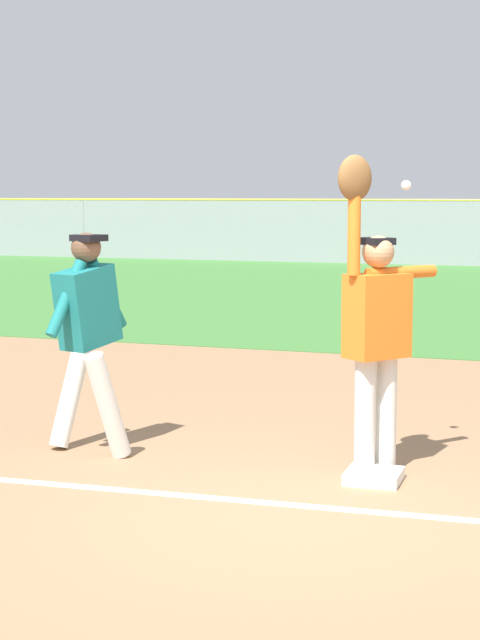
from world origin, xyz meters
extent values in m
plane|color=#936D4C|center=(0.00, 0.00, 0.00)|extent=(72.51, 72.51, 0.00)
cube|color=white|center=(0.31, 1.01, 0.04)|extent=(0.39, 0.39, 0.08)
cylinder|color=silver|center=(0.33, 1.31, 0.42)|extent=(0.21, 0.21, 0.85)
cylinder|color=silver|center=(0.21, 1.15, 0.42)|extent=(0.21, 0.21, 0.85)
cube|color=orange|center=(0.27, 1.23, 1.15)|extent=(0.47, 0.51, 0.60)
sphere|color=tan|center=(0.27, 1.23, 1.60)|extent=(0.32, 0.32, 0.23)
cube|color=black|center=(0.25, 1.25, 1.68)|extent=(0.30, 0.29, 0.05)
cylinder|color=orange|center=(0.14, 1.06, 1.76)|extent=(0.13, 0.13, 0.62)
cylinder|color=orange|center=(0.41, 1.41, 1.45)|extent=(0.45, 0.55, 0.09)
ellipsoid|color=brown|center=(0.14, 1.06, 2.12)|extent=(0.28, 0.31, 0.32)
cylinder|color=white|center=(-1.71, 0.92, 0.42)|extent=(0.27, 0.46, 0.85)
cylinder|color=white|center=(-2.20, 1.24, 0.42)|extent=(0.27, 0.46, 0.85)
cube|color=#197272|center=(-1.95, 1.08, 1.15)|extent=(0.40, 0.58, 0.66)
sphere|color=brown|center=(-1.95, 1.08, 1.60)|extent=(0.29, 0.29, 0.23)
cube|color=black|center=(-1.92, 1.07, 1.68)|extent=(0.27, 0.26, 0.05)
cylinder|color=#197272|center=(-1.89, 1.29, 1.23)|extent=(0.20, 0.41, 0.58)
cylinder|color=#197272|center=(-2.02, 0.87, 1.23)|extent=(0.20, 0.41, 0.58)
sphere|color=white|center=(0.39, 1.61, 2.07)|extent=(0.07, 0.07, 0.07)
cylinder|color=gray|center=(-13.83, 23.65, 0.90)|extent=(0.08, 0.08, 1.80)
cube|color=black|center=(-7.56, 26.68, 0.57)|extent=(4.59, 2.39, 0.55)
cube|color=#2D333D|center=(-7.56, 26.68, 1.05)|extent=(2.39, 1.99, 0.40)
cylinder|color=black|center=(-6.23, 27.79, 0.30)|extent=(0.62, 0.29, 0.60)
cylinder|color=black|center=(-6.01, 25.91, 0.30)|extent=(0.62, 0.29, 0.60)
cylinder|color=black|center=(-9.11, 27.46, 0.30)|extent=(0.62, 0.29, 0.60)
cylinder|color=black|center=(-8.89, 25.57, 0.30)|extent=(0.62, 0.29, 0.60)
cube|color=#B21E1E|center=(-2.90, 26.65, 0.57)|extent=(4.55, 2.29, 0.55)
cube|color=#2D333D|center=(-2.90, 26.65, 1.05)|extent=(2.35, 1.94, 0.40)
cylinder|color=black|center=(-4.43, 27.47, 0.30)|extent=(0.62, 0.27, 0.60)
cylinder|color=black|center=(-4.26, 25.57, 0.30)|extent=(0.62, 0.27, 0.60)
camera|label=1|loc=(1.82, -6.12, 2.02)|focal=59.23mm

